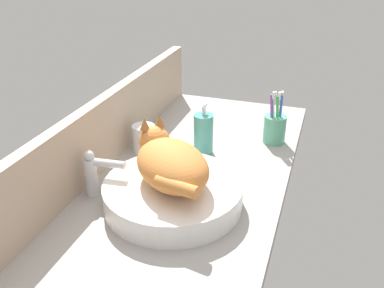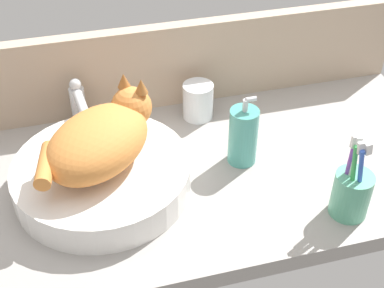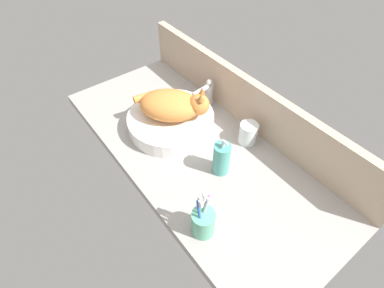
# 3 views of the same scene
# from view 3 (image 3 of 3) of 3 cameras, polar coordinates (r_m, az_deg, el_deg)

# --- Properties ---
(ground_plane) EXTENTS (1.30, 0.58, 0.04)m
(ground_plane) POSITION_cam_3_polar(r_m,az_deg,el_deg) (1.24, 0.83, -1.27)
(ground_plane) COLOR #9E9993
(backsplash_panel) EXTENTS (1.30, 0.04, 0.21)m
(backsplash_panel) POSITION_cam_3_polar(r_m,az_deg,el_deg) (1.30, 10.49, 7.99)
(backsplash_panel) COLOR tan
(backsplash_panel) RESTS_ON ground_plane
(sink_basin) EXTENTS (0.37, 0.37, 0.07)m
(sink_basin) POSITION_cam_3_polar(r_m,az_deg,el_deg) (1.29, -4.03, 4.37)
(sink_basin) COLOR white
(sink_basin) RESTS_ON ground_plane
(cat) EXTENTS (0.30, 0.30, 0.14)m
(cat) POSITION_cam_3_polar(r_m,az_deg,el_deg) (1.23, -3.61, 7.46)
(cat) COLOR orange
(cat) RESTS_ON sink_basin
(faucet) EXTENTS (0.04, 0.12, 0.14)m
(faucet) POSITION_cam_3_polar(r_m,az_deg,el_deg) (1.38, 2.92, 9.80)
(faucet) COLOR silver
(faucet) RESTS_ON ground_plane
(soap_dispenser) EXTENTS (0.06, 0.06, 0.17)m
(soap_dispenser) POSITION_cam_3_polar(r_m,az_deg,el_deg) (1.11, 5.79, -2.66)
(soap_dispenser) COLOR teal
(soap_dispenser) RESTS_ON ground_plane
(toothbrush_cup) EXTENTS (0.08, 0.08, 0.19)m
(toothbrush_cup) POSITION_cam_3_polar(r_m,az_deg,el_deg) (0.97, 2.10, -14.56)
(toothbrush_cup) COLOR #5BB28E
(toothbrush_cup) RESTS_ON ground_plane
(water_glass) EXTENTS (0.08, 0.08, 0.09)m
(water_glass) POSITION_cam_3_polar(r_m,az_deg,el_deg) (1.25, 10.58, 1.82)
(water_glass) COLOR white
(water_glass) RESTS_ON ground_plane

